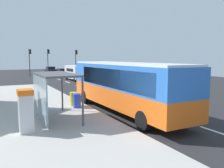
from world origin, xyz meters
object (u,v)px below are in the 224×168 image
Objects in this scene: sedan_near at (63,72)px; traffic_light_median at (48,58)px; sedan_far at (51,70)px; bus at (123,84)px; traffic_light_far_side at (30,58)px; recycling_bin_yellow at (74,99)px; recycling_bin_blue at (77,101)px; bus_shelter at (50,84)px; ticket_machine at (26,110)px; traffic_light_near_side at (76,58)px; white_van at (76,72)px.

traffic_light_median reaches higher than sedan_near.
sedan_far is at bearing 74.90° from traffic_light_median.
bus is 2.13× the size of traffic_light_median.
bus is 32.06m from traffic_light_far_side.
traffic_light_far_side is (-1.39, 31.99, 1.55)m from bus.
traffic_light_median is at bearing -105.10° from sedan_far.
sedan_far is at bearing 55.46° from traffic_light_far_side.
traffic_light_far_side reaches higher than recycling_bin_yellow.
traffic_light_median is (4.60, 30.89, 2.78)m from recycling_bin_blue.
traffic_light_far_side is at bearing -167.12° from traffic_light_median.
bus_shelter is (-8.71, -40.11, 1.31)m from sedan_far.
recycling_bin_blue is 30.23m from traffic_light_far_side.
traffic_light_median is at bearing 12.88° from traffic_light_far_side.
sedan_far reaches higher than recycling_bin_blue.
ticket_machine is 2.36m from bus_shelter.
traffic_light_near_side is at bearing 76.98° from bus.
bus reaches higher than white_van.
recycling_bin_blue is at bearing 46.28° from ticket_machine.
traffic_light_far_side is 3.59m from traffic_light_median.
bus_shelter is at bearing -102.25° from sedan_far.
traffic_light_near_side reaches higher than recycling_bin_yellow.
white_van is 1.03× the size of traffic_light_far_side.
sedan_far reaches higher than recycling_bin_yellow.
recycling_bin_yellow is at bearing -98.66° from traffic_light_median.
traffic_light_near_side is at bearing 71.68° from recycling_bin_blue.
white_van is 8.04m from sedan_near.
sedan_near is 2.29× the size of ticket_machine.
white_van is 1.03× the size of traffic_light_near_side.
sedan_near is at bearing 76.71° from recycling_bin_blue.
recycling_bin_yellow is 3.90m from bus_shelter.
traffic_light_median reaches higher than recycling_bin_blue.
white_van is 25.39m from ticket_machine.
white_van reaches higher than recycling_bin_blue.
sedan_near is (0.10, 8.02, -0.55)m from white_van.
recycling_bin_yellow is (-2.49, 2.60, -1.19)m from bus.
traffic_light_median reaches higher than ticket_machine.
traffic_light_median reaches higher than traffic_light_near_side.
white_van reaches higher than sedan_far.
bus is at bearing -93.68° from traffic_light_median.
traffic_light_near_side is (7.21, 31.19, 1.53)m from bus.
recycling_bin_yellow is 0.19× the size of traffic_light_near_side.
sedan_far is 38.49m from recycling_bin_blue.
ticket_machine is (-6.13, -1.91, -0.67)m from bus.
white_van is 2.71× the size of ticket_machine.
traffic_light_near_side is at bearing -5.31° from traffic_light_far_side.
white_van is 5.52× the size of recycling_bin_yellow.
traffic_light_near_side is at bearing -69.69° from sedan_far.
sedan_near is 1.11× the size of bus_shelter.
recycling_bin_yellow is at bearing -108.74° from traffic_light_near_side.
traffic_light_median is at bearing 162.59° from traffic_light_near_side.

